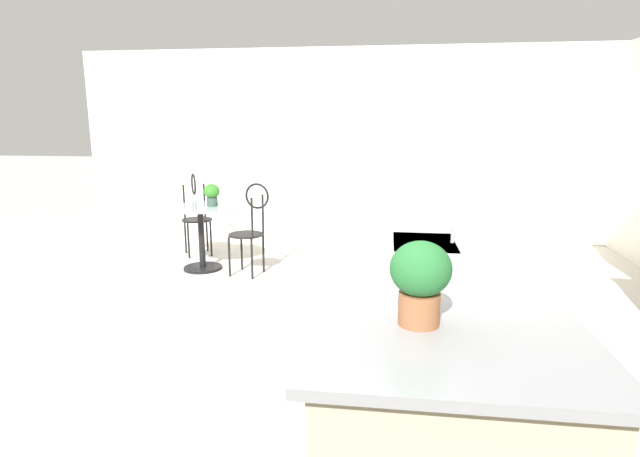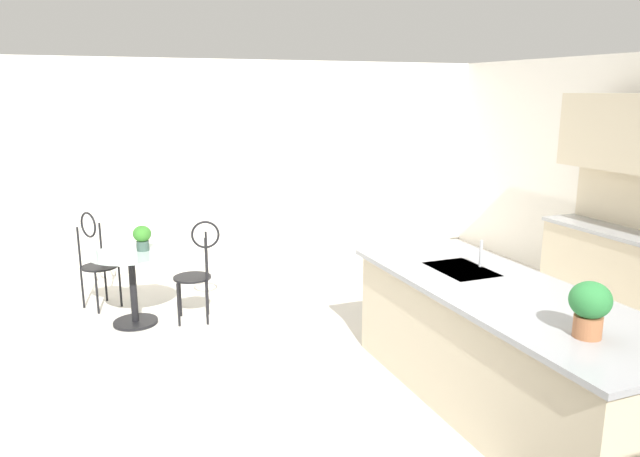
# 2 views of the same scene
# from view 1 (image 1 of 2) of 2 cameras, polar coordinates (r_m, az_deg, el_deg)

# --- Properties ---
(ground_plane) EXTENTS (40.00, 40.00, 0.00)m
(ground_plane) POSITION_cam_1_polar(r_m,az_deg,el_deg) (3.53, -3.23, -16.71)
(ground_plane) COLOR beige
(wall_left_window) EXTENTS (0.12, 7.80, 2.70)m
(wall_left_window) POSITION_cam_1_polar(r_m,az_deg,el_deg) (7.33, 3.04, 9.31)
(wall_left_window) COLOR silver
(wall_left_window) RESTS_ON ground
(kitchen_island) EXTENTS (2.80, 1.06, 0.92)m
(kitchen_island) POSITION_cam_1_polar(r_m,az_deg,el_deg) (3.01, 11.98, -12.40)
(kitchen_island) COLOR beige
(kitchen_island) RESTS_ON ground
(bistro_table) EXTENTS (0.80, 0.80, 0.74)m
(bistro_table) POSITION_cam_1_polar(r_m,az_deg,el_deg) (5.98, -13.26, -0.36)
(bistro_table) COLOR black
(bistro_table) RESTS_ON ground
(chair_near_window) EXTENTS (0.52, 0.52, 1.04)m
(chair_near_window) POSITION_cam_1_polar(r_m,az_deg,el_deg) (6.68, -13.83, 2.01)
(chair_near_window) COLOR black
(chair_near_window) RESTS_ON ground
(chair_by_island) EXTENTS (0.45, 0.51, 1.04)m
(chair_by_island) POSITION_cam_1_polar(r_m,az_deg,el_deg) (5.63, -7.87, 0.40)
(chair_by_island) COLOR black
(chair_by_island) RESTS_ON ground
(sink_faucet) EXTENTS (0.02, 0.02, 0.22)m
(sink_faucet) POSITION_cam_1_polar(r_m,az_deg,el_deg) (3.38, 14.80, 0.25)
(sink_faucet) COLOR #B2B5BA
(sink_faucet) RESTS_ON kitchen_island
(potted_plant_on_table) EXTENTS (0.18, 0.18, 0.25)m
(potted_plant_on_table) POSITION_cam_1_polar(r_m,az_deg,el_deg) (5.91, -12.12, 3.89)
(potted_plant_on_table) COLOR #385147
(potted_plant_on_table) RESTS_ON bistro_table
(potted_plant_counter_far) EXTENTS (0.24, 0.24, 0.33)m
(potted_plant_counter_far) POSITION_cam_1_polar(r_m,az_deg,el_deg) (1.98, 11.26, -5.45)
(potted_plant_counter_far) COLOR #9E603D
(potted_plant_counter_far) RESTS_ON kitchen_island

